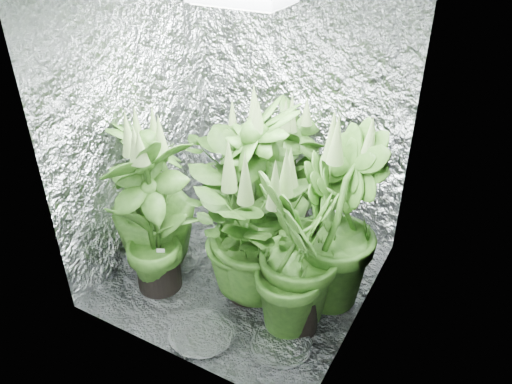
{
  "coord_description": "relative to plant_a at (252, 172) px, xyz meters",
  "views": [
    {
      "loc": [
        1.35,
        -2.28,
        2.28
      ],
      "look_at": [
        0.08,
        0.0,
        0.69
      ],
      "focal_mm": 35.0,
      "sensor_mm": 36.0,
      "label": 1
    }
  ],
  "objects": [
    {
      "name": "circulation_fan",
      "position": [
        0.82,
        -0.35,
        -0.35
      ],
      "size": [
        0.2,
        0.31,
        0.38
      ],
      "rotation": [
        0.0,
        0.0,
        -0.35
      ],
      "color": "black",
      "rests_on": "ground"
    },
    {
      "name": "plant_e",
      "position": [
        0.34,
        -0.64,
        0.0
      ],
      "size": [
        1.04,
        1.04,
        1.08
      ],
      "rotation": [
        0.0,
        0.0,
        3.34
      ],
      "color": "black",
      "rests_on": "ground"
    },
    {
      "name": "plant_c",
      "position": [
        0.81,
        -0.41,
        0.07
      ],
      "size": [
        0.79,
        0.79,
        1.24
      ],
      "rotation": [
        0.0,
        0.0,
        1.88
      ],
      "color": "black",
      "rests_on": "ground"
    },
    {
      "name": "plant_f",
      "position": [
        -0.22,
        -0.87,
        0.06
      ],
      "size": [
        0.77,
        0.77,
        1.21
      ],
      "rotation": [
        0.0,
        0.0,
        4.29
      ],
      "color": "black",
      "rests_on": "ground"
    },
    {
      "name": "plant_b",
      "position": [
        0.26,
        0.14,
        0.01
      ],
      "size": [
        0.73,
        0.73,
        1.1
      ],
      "rotation": [
        0.0,
        0.0,
        1.04
      ],
      "color": "black",
      "rests_on": "ground"
    },
    {
      "name": "plant_label",
      "position": [
        -0.16,
        -0.9,
        -0.21
      ],
      "size": [
        0.06,
        0.05,
        0.08
      ],
      "primitive_type": "cube",
      "rotation": [
        -0.21,
        0.0,
        0.5
      ],
      "color": "white",
      "rests_on": "plant_f"
    },
    {
      "name": "plant_d",
      "position": [
        -0.39,
        -0.67,
        0.01
      ],
      "size": [
        0.81,
        0.81,
        1.13
      ],
      "rotation": [
        0.0,
        0.0,
        2.39
      ],
      "color": "black",
      "rests_on": "ground"
    },
    {
      "name": "walls",
      "position": [
        0.23,
        -0.5,
        0.49
      ],
      "size": [
        1.62,
        1.62,
        2.0
      ],
      "color": "silver",
      "rests_on": "ground"
    },
    {
      "name": "plant_h",
      "position": [
        0.25,
        -0.33,
        0.08
      ],
      "size": [
        0.91,
        0.91,
        1.27
      ],
      "rotation": [
        0.0,
        0.0,
        5.33
      ],
      "color": "black",
      "rests_on": "ground"
    },
    {
      "name": "plant_g",
      "position": [
        0.72,
        -0.76,
        0.03
      ],
      "size": [
        0.72,
        0.72,
        1.15
      ],
      "rotation": [
        0.0,
        0.0,
        5.0
      ],
      "color": "black",
      "rests_on": "ground"
    },
    {
      "name": "plant_a",
      "position": [
        0.0,
        0.0,
        0.0
      ],
      "size": [
        0.89,
        0.89,
        1.08
      ],
      "rotation": [
        0.0,
        0.0,
        0.01
      ],
      "color": "black",
      "rests_on": "ground"
    },
    {
      "name": "ground",
      "position": [
        0.23,
        -0.5,
        -0.51
      ],
      "size": [
        1.6,
        1.6,
        0.0
      ],
      "primitive_type": "plane",
      "color": "silver",
      "rests_on": "ground"
    }
  ]
}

